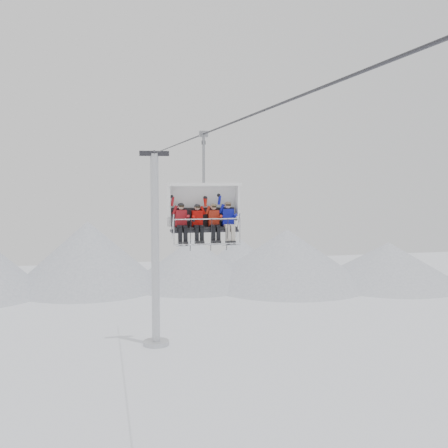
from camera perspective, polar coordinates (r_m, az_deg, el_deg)
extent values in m
cone|color=silver|center=(61.00, -13.63, -3.00)|extent=(16.00, 16.00, 7.00)
cone|color=silver|center=(60.91, -3.21, -3.82)|extent=(14.00, 14.00, 5.00)
cone|color=silver|center=(61.31, 6.37, -3.32)|extent=(18.00, 18.00, 6.00)
cone|color=silver|center=(64.03, 16.33, -3.81)|extent=(16.00, 16.00, 4.50)
cone|color=silver|center=(65.05, 1.60, -3.47)|extent=(12.00, 12.00, 4.50)
cylinder|color=#B7B9BE|center=(38.93, -7.00, -2.70)|extent=(0.56, 0.56, 13.30)
cylinder|color=#B7B9BE|center=(40.32, -6.90, -11.90)|extent=(1.80, 1.80, 0.30)
cube|color=#2A2A2E|center=(38.61, -7.11, 7.12)|extent=(2.00, 0.35, 0.35)
cylinder|color=#2A2A2E|center=(16.87, 0.00, 9.93)|extent=(0.06, 50.00, 0.06)
cube|color=black|center=(20.11, -2.01, -0.42)|extent=(2.31, 0.55, 0.10)
cube|color=black|center=(20.34, -2.15, 0.73)|extent=(2.31, 0.10, 0.67)
cube|color=#2A2A2E|center=(20.12, -2.01, -0.68)|extent=(2.41, 0.60, 0.08)
cube|color=white|center=(20.53, -2.26, 1.94)|extent=(2.57, 0.10, 1.53)
cube|color=white|center=(20.11, -2.07, 4.06)|extent=(2.57, 0.90, 0.10)
cylinder|color=silver|center=(19.54, -1.73, 0.51)|extent=(2.35, 0.04, 0.04)
cylinder|color=silver|center=(19.56, -1.68, -2.05)|extent=(2.35, 0.04, 0.04)
cylinder|color=gray|center=(20.13, -2.09, 6.59)|extent=(0.10, 0.10, 1.78)
cube|color=gray|center=(20.17, -2.10, 9.12)|extent=(0.30, 0.18, 0.22)
cube|color=#A2171E|center=(19.99, -4.40, 0.60)|extent=(0.39, 0.26, 0.58)
sphere|color=tan|center=(19.92, -4.39, 1.77)|extent=(0.22, 0.22, 0.22)
cube|color=black|center=(19.59, -4.48, -1.12)|extent=(0.13, 0.15, 0.47)
cube|color=black|center=(19.62, -3.93, -1.11)|extent=(0.13, 0.15, 0.47)
cube|color=#A9ABB2|center=(19.54, -4.43, -2.25)|extent=(0.09, 1.69, 0.26)
cube|color=#A9ABB2|center=(19.56, -3.88, -2.23)|extent=(0.09, 1.69, 0.26)
cube|color=red|center=(20.08, -2.75, 0.58)|extent=(0.38, 0.25, 0.55)
sphere|color=tan|center=(20.01, -2.73, 1.69)|extent=(0.21, 0.21, 0.21)
cube|color=black|center=(19.68, -2.78, -1.05)|extent=(0.13, 0.15, 0.45)
cube|color=black|center=(19.71, -2.27, -1.04)|extent=(0.13, 0.15, 0.45)
cube|color=#A9ABB2|center=(19.62, -2.73, -2.14)|extent=(0.08, 1.69, 0.26)
cube|color=#A9ABB2|center=(19.66, -2.21, -2.13)|extent=(0.08, 1.69, 0.26)
cube|color=#AF2614|center=(20.19, -1.08, 0.62)|extent=(0.38, 0.25, 0.56)
sphere|color=tan|center=(20.12, -1.06, 1.74)|extent=(0.21, 0.21, 0.21)
cube|color=black|center=(19.79, -1.08, -1.02)|extent=(0.13, 0.15, 0.45)
cube|color=black|center=(19.83, -0.57, -1.01)|extent=(0.13, 0.15, 0.45)
cube|color=#A9ABB2|center=(19.73, -1.02, -2.11)|extent=(0.09, 1.69, 0.26)
cube|color=#A9ABB2|center=(19.77, -0.51, -2.09)|extent=(0.09, 1.69, 0.26)
cube|color=#1015A8|center=(20.30, 0.37, 0.71)|extent=(0.41, 0.27, 0.60)
sphere|color=tan|center=(20.23, 0.39, 1.90)|extent=(0.22, 0.22, 0.22)
cube|color=beige|center=(19.90, 0.38, -1.04)|extent=(0.14, 0.15, 0.49)
cube|color=beige|center=(19.94, 0.92, -1.02)|extent=(0.14, 0.15, 0.49)
cube|color=#A9ABB2|center=(19.85, 0.44, -2.16)|extent=(0.09, 1.69, 0.26)
cube|color=#A9ABB2|center=(19.89, 0.98, -2.15)|extent=(0.09, 1.69, 0.26)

